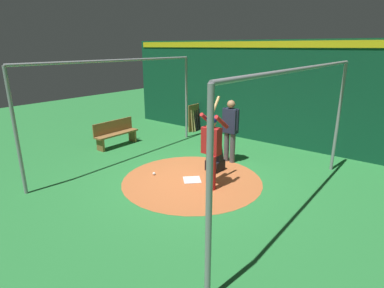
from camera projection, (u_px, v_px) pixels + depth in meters
name	position (u px, v px, depth m)	size (l,w,h in m)	color
ground_plane	(192.00, 180.00, 7.76)	(27.93, 27.93, 0.00)	#287A38
dirt_circle	(192.00, 180.00, 7.76)	(3.47, 3.47, 0.01)	#B76033
home_plate	(192.00, 180.00, 7.76)	(0.42, 0.42, 0.01)	white
batter	(212.00, 144.00, 7.12)	(0.68, 0.49, 2.10)	maroon
catcher	(214.00, 158.00, 8.27)	(0.58, 0.40, 0.92)	black
umpire	(230.00, 128.00, 8.72)	(0.22, 0.49, 1.79)	#4C4C51
back_wall	(269.00, 93.00, 10.38)	(0.22, 11.93, 3.40)	#0F472D
cage_frame	(192.00, 99.00, 7.15)	(5.87, 5.14, 2.87)	gray
bat_rack	(197.00, 118.00, 12.26)	(0.94, 0.21, 1.05)	olive
bench	(116.00, 133.00, 10.33)	(1.57, 0.36, 0.85)	olive
baseball_0	(154.00, 174.00, 8.05)	(0.07, 0.07, 0.07)	white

